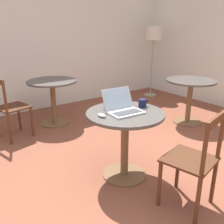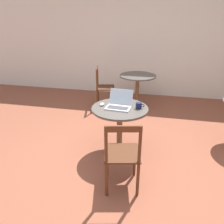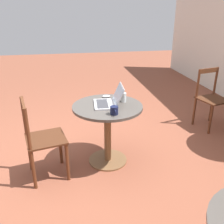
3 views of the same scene
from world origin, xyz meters
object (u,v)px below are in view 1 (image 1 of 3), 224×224
(chair_near_front, at_px, (194,162))
(mug, at_px, (143,103))
(cafe_table_near, at_px, (125,129))
(cafe_table_far, at_px, (53,92))
(laptop, at_px, (123,108))
(drinking_glass, at_px, (106,104))
(mouse, at_px, (102,115))
(cafe_table_mid, at_px, (190,91))
(floor_lamp, at_px, (153,36))
(chair_far_left, at_px, (10,108))

(chair_near_front, bearing_deg, mug, 82.54)
(mug, bearing_deg, cafe_table_near, -174.28)
(cafe_table_far, distance_m, laptop, 1.91)
(chair_near_front, distance_m, drinking_glass, 1.03)
(cafe_table_far, height_order, drinking_glass, drinking_glass)
(cafe_table_far, bearing_deg, laptop, -92.05)
(mouse, bearing_deg, laptop, -3.40)
(cafe_table_far, bearing_deg, drinking_glass, -94.73)
(cafe_table_near, distance_m, laptop, 0.23)
(mouse, relative_size, drinking_glass, 0.93)
(mouse, distance_m, mug, 0.53)
(drinking_glass, bearing_deg, cafe_table_far, 85.27)
(cafe_table_far, bearing_deg, mouse, -99.70)
(cafe_table_far, xyz_separation_m, laptop, (-0.07, -1.89, 0.23))
(cafe_table_far, bearing_deg, cafe_table_mid, -35.69)
(chair_near_front, distance_m, mouse, 0.93)
(cafe_table_mid, height_order, drinking_glass, drinking_glass)
(floor_lamp, height_order, mouse, floor_lamp)
(cafe_table_far, distance_m, drinking_glass, 1.73)
(cafe_table_mid, distance_m, drinking_glass, 2.03)
(mouse, bearing_deg, cafe_table_near, -6.60)
(cafe_table_far, distance_m, chair_far_left, 0.76)
(floor_lamp, distance_m, laptop, 3.51)
(cafe_table_far, distance_m, mouse, 1.92)
(chair_far_left, bearing_deg, cafe_table_far, 13.20)
(cafe_table_near, height_order, mug, mug)
(cafe_table_mid, distance_m, cafe_table_far, 2.26)
(laptop, xyz_separation_m, drinking_glass, (-0.07, 0.19, 0.01))
(floor_lamp, height_order, laptop, floor_lamp)
(floor_lamp, bearing_deg, mug, -137.20)
(chair_far_left, height_order, mouse, chair_far_left)
(laptop, distance_m, mouse, 0.26)
(floor_lamp, bearing_deg, laptop, -140.19)
(chair_near_front, bearing_deg, cafe_table_mid, 37.69)
(mouse, bearing_deg, chair_far_left, 103.65)
(chair_far_left, bearing_deg, cafe_table_near, -68.57)
(cafe_table_mid, xyz_separation_m, laptop, (-1.90, -0.58, 0.23))
(chair_far_left, bearing_deg, mug, -61.11)
(chair_near_front, height_order, mug, chair_near_front)
(chair_far_left, bearing_deg, laptop, -68.80)
(cafe_table_far, relative_size, chair_far_left, 0.88)
(chair_near_front, bearing_deg, floor_lamp, 50.12)
(mouse, bearing_deg, cafe_table_far, 80.30)
(cafe_table_near, relative_size, drinking_glass, 7.42)
(floor_lamp, height_order, mug, floor_lamp)
(cafe_table_mid, distance_m, floor_lamp, 1.97)
(laptop, bearing_deg, floor_lamp, 39.81)
(chair_far_left, xyz_separation_m, laptop, (0.67, -1.72, 0.32))
(mug, bearing_deg, cafe_table_far, 96.32)
(laptop, bearing_deg, cafe_table_near, -48.44)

